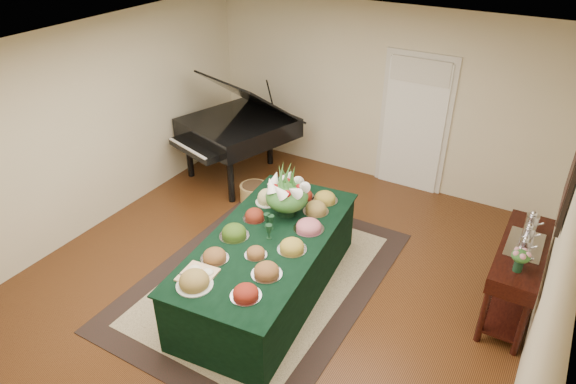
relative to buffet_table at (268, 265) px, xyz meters
The scene contains 14 objects.
ground 0.46m from the buffet_table, 103.88° to the left, with size 6.00×6.00×0.00m, color black.
area_rug 0.45m from the buffet_table, 138.39° to the left, with size 2.49×3.49×0.01m.
kitchen_doorway 3.32m from the buffet_table, 80.45° to the left, with size 1.05×0.07×2.10m.
buffet_table is the anchor object (origin of this frame).
food_platters 0.43m from the buffet_table, 120.06° to the left, with size 1.06×2.35×0.14m.
cutting_board 0.99m from the buffet_table, 106.52° to the right, with size 0.36×0.36×0.10m.
green_goblets 0.49m from the buffet_table, 114.35° to the left, with size 0.21×0.25×0.18m.
floral_centerpiece 0.86m from the buffet_table, 96.48° to the left, with size 0.51×0.51×0.51m.
grand_piano 2.89m from the buffet_table, 131.64° to the left, with size 1.85×1.96×1.72m.
wicker_basket 2.06m from the buffet_table, 128.30° to the left, with size 0.42×0.42×0.26m, color olive.
mahogany_sideboard 2.67m from the buffet_table, 23.47° to the left, with size 0.45×1.41×0.88m.
tea_service 2.72m from the buffet_table, 23.39° to the left, with size 0.34×0.74×0.30m.
pink_bouquet 2.60m from the buffet_table, 14.26° to the left, with size 0.20×0.20×0.25m.
wall_painting 3.17m from the buffet_table, 21.71° to the left, with size 0.05×0.95×0.75m.
Camera 1 is at (2.54, -4.05, 4.02)m, focal length 32.00 mm.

